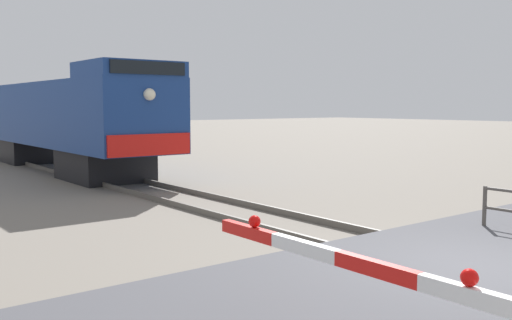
# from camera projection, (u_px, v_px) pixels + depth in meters

# --- Properties ---
(ground_plane) EXTENTS (160.00, 160.00, 0.00)m
(ground_plane) POSITION_uv_depth(u_px,v_px,m) (495.00, 279.00, 8.41)
(ground_plane) COLOR slate
(rail_track_left) EXTENTS (0.08, 80.00, 0.15)m
(rail_track_left) POSITION_uv_depth(u_px,v_px,m) (468.00, 284.00, 7.96)
(rail_track_left) COLOR #59544C
(rail_track_left) RESTS_ON ground_plane
(road_surface) EXTENTS (36.00, 5.49, 0.15)m
(road_surface) POSITION_uv_depth(u_px,v_px,m) (495.00, 274.00, 8.40)
(road_surface) COLOR #47474C
(road_surface) RESTS_ON ground_plane
(locomotive) EXTENTS (2.82, 15.13, 3.89)m
(locomotive) POSITION_uv_depth(u_px,v_px,m) (63.00, 119.00, 22.45)
(locomotive) COLOR black
(locomotive) RESTS_ON ground_plane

